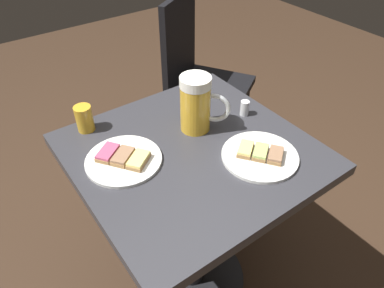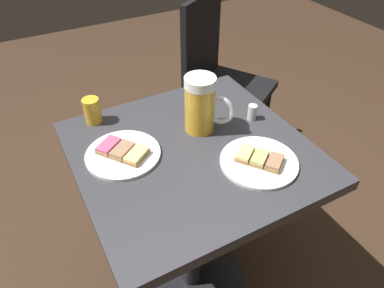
{
  "view_description": "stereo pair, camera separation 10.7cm",
  "coord_description": "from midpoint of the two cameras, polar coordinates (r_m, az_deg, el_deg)",
  "views": [
    {
      "loc": [
        -0.48,
        -0.67,
        1.43
      ],
      "look_at": [
        0.0,
        0.0,
        0.75
      ],
      "focal_mm": 33.56,
      "sensor_mm": 36.0,
      "label": 1
    },
    {
      "loc": [
        -0.39,
        -0.72,
        1.43
      ],
      "look_at": [
        0.0,
        0.0,
        0.75
      ],
      "focal_mm": 33.56,
      "sensor_mm": 36.0,
      "label": 2
    }
  ],
  "objects": [
    {
      "name": "ground_plane",
      "position": [
        1.65,
        -1.98,
        -20.57
      ],
      "size": [
        6.0,
        6.0,
        0.0
      ],
      "primitive_type": "plane",
      "color": "#382619"
    },
    {
      "name": "cafe_table",
      "position": [
        1.2,
        -2.56,
        -7.39
      ],
      "size": [
        0.69,
        0.67,
        0.73
      ],
      "color": "black",
      "rests_on": "ground_plane"
    },
    {
      "name": "plate_near",
      "position": [
        1.06,
        -13.69,
        -2.47
      ],
      "size": [
        0.22,
        0.22,
        0.03
      ],
      "color": "white",
      "rests_on": "cafe_table"
    },
    {
      "name": "plate_far",
      "position": [
        1.05,
        7.93,
        -1.88
      ],
      "size": [
        0.22,
        0.22,
        0.03
      ],
      "color": "white",
      "rests_on": "cafe_table"
    },
    {
      "name": "beer_mug",
      "position": [
        1.11,
        -2.0,
        6.26
      ],
      "size": [
        0.13,
        0.13,
        0.18
      ],
      "color": "gold",
      "rests_on": "cafe_table"
    },
    {
      "name": "beer_glass_small",
      "position": [
        1.2,
        -19.22,
        3.76
      ],
      "size": [
        0.05,
        0.05,
        0.09
      ],
      "primitive_type": "cylinder",
      "color": "gold",
      "rests_on": "cafe_table"
    },
    {
      "name": "salt_shaker",
      "position": [
        1.21,
        5.88,
        5.61
      ],
      "size": [
        0.03,
        0.03,
        0.05
      ],
      "primitive_type": "cylinder",
      "color": "silver",
      "rests_on": "cafe_table"
    },
    {
      "name": "cafe_chair",
      "position": [
        1.85,
        -0.71,
        10.74
      ],
      "size": [
        0.52,
        0.52,
        0.92
      ],
      "rotation": [
        0.0,
        0.0,
        -2.58
      ],
      "color": "black",
      "rests_on": "ground_plane"
    }
  ]
}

